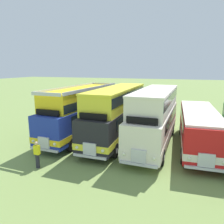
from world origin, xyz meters
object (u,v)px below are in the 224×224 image
(bus_second_in_row, at_px, (117,111))
(marshal_person, at_px, (37,154))
(bus_first_in_row, at_px, (83,110))
(bus_third_in_row, at_px, (155,115))
(bus_fourth_in_row, at_px, (199,126))

(bus_second_in_row, distance_m, marshal_person, 7.87)
(bus_first_in_row, height_order, bus_third_in_row, bus_first_in_row)
(bus_third_in_row, bearing_deg, marshal_person, -132.84)
(bus_third_in_row, xyz_separation_m, bus_fourth_in_row, (3.31, 0.39, -0.72))
(bus_first_in_row, height_order, bus_second_in_row, bus_first_in_row)
(bus_first_in_row, xyz_separation_m, bus_third_in_row, (6.64, -0.36, 0.11))
(bus_second_in_row, bearing_deg, marshal_person, -111.99)
(bus_second_in_row, xyz_separation_m, bus_third_in_row, (3.32, -0.45, -0.00))
(bus_first_in_row, xyz_separation_m, bus_fourth_in_row, (9.95, 0.03, -0.61))
(bus_first_in_row, distance_m, bus_third_in_row, 6.65)
(bus_first_in_row, distance_m, bus_fourth_in_row, 9.97)
(bus_first_in_row, bearing_deg, marshal_person, -86.53)
(bus_third_in_row, height_order, bus_fourth_in_row, bus_third_in_row)
(bus_third_in_row, bearing_deg, bus_fourth_in_row, 6.79)
(bus_third_in_row, xyz_separation_m, marshal_person, (-6.21, -6.70, -1.58))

